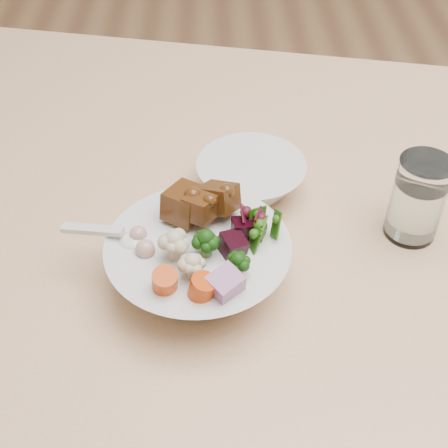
{
  "coord_description": "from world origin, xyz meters",
  "views": [
    {
      "loc": [
        -0.5,
        -0.56,
        1.36
      ],
      "look_at": [
        -0.49,
        -0.06,
        0.89
      ],
      "focal_mm": 50.0,
      "sensor_mm": 36.0,
      "label": 1
    }
  ],
  "objects_px": {
    "food_bowl": "(200,260)",
    "dining_table": "(413,320)",
    "water_glass": "(417,202)",
    "side_bowl": "(251,178)"
  },
  "relations": [
    {
      "from": "food_bowl",
      "to": "dining_table",
      "type": "bearing_deg",
      "value": 0.82
    },
    {
      "from": "food_bowl",
      "to": "side_bowl",
      "type": "bearing_deg",
      "value": 67.17
    },
    {
      "from": "dining_table",
      "to": "side_bowl",
      "type": "xyz_separation_m",
      "value": [
        -0.2,
        0.15,
        0.11
      ]
    },
    {
      "from": "water_glass",
      "to": "side_bowl",
      "type": "bearing_deg",
      "value": 157.27
    },
    {
      "from": "food_bowl",
      "to": "water_glass",
      "type": "xyz_separation_m",
      "value": [
        0.26,
        0.07,
        0.01
      ]
    },
    {
      "from": "food_bowl",
      "to": "water_glass",
      "type": "height_order",
      "value": "food_bowl"
    },
    {
      "from": "water_glass",
      "to": "food_bowl",
      "type": "bearing_deg",
      "value": -163.73
    },
    {
      "from": "dining_table",
      "to": "side_bowl",
      "type": "height_order",
      "value": "side_bowl"
    },
    {
      "from": "dining_table",
      "to": "water_glass",
      "type": "xyz_separation_m",
      "value": [
        -0.01,
        0.07,
        0.13
      ]
    },
    {
      "from": "dining_table",
      "to": "food_bowl",
      "type": "xyz_separation_m",
      "value": [
        -0.26,
        -0.0,
        0.12
      ]
    }
  ]
}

